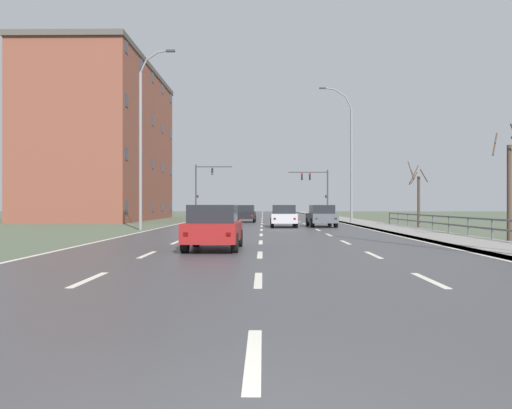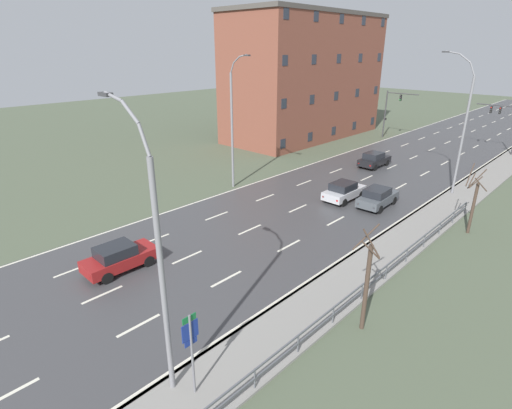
{
  "view_description": "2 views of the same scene",
  "coord_description": "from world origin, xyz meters",
  "px_view_note": "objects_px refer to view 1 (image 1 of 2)",
  "views": [
    {
      "loc": [
        0.1,
        -3.26,
        1.56
      ],
      "look_at": [
        -0.75,
        59.4,
        1.64
      ],
      "focal_mm": 36.42,
      "sensor_mm": 36.0,
      "label": 1
    },
    {
      "loc": [
        17.55,
        5.8,
        11.8
      ],
      "look_at": [
        0.0,
        24.21,
        1.72
      ],
      "focal_mm": 27.84,
      "sensor_mm": 36.0,
      "label": 2
    }
  ],
  "objects_px": {
    "street_lamp_left_bank": "(142,141)",
    "car_near_left": "(246,213)",
    "traffic_signal_right": "(318,185)",
    "traffic_signal_left": "(202,184)",
    "brick_building": "(105,143)",
    "car_near_right": "(321,216)",
    "car_mid_centre": "(214,227)",
    "car_distant": "(284,216)",
    "street_lamp_midground": "(349,157)"
  },
  "relations": [
    {
      "from": "street_lamp_left_bank",
      "to": "car_near_right",
      "type": "distance_m",
      "value": 13.45
    },
    {
      "from": "street_lamp_midground",
      "to": "car_near_left",
      "type": "xyz_separation_m",
      "value": [
        -8.91,
        3.13,
        -4.84
      ]
    },
    {
      "from": "traffic_signal_right",
      "to": "traffic_signal_left",
      "type": "distance_m",
      "value": 13.91
    },
    {
      "from": "traffic_signal_right",
      "to": "brick_building",
      "type": "bearing_deg",
      "value": -161.24
    },
    {
      "from": "street_lamp_midground",
      "to": "car_mid_centre",
      "type": "distance_m",
      "value": 28.0
    },
    {
      "from": "car_near_right",
      "to": "car_distant",
      "type": "height_order",
      "value": "same"
    },
    {
      "from": "car_mid_centre",
      "to": "brick_building",
      "type": "xyz_separation_m",
      "value": [
        -15.02,
        36.77,
        7.3
      ]
    },
    {
      "from": "car_near_left",
      "to": "car_mid_centre",
      "type": "xyz_separation_m",
      "value": [
        -0.12,
        -29.18,
        0.0
      ]
    },
    {
      "from": "car_mid_centre",
      "to": "car_distant",
      "type": "relative_size",
      "value": 1.0
    },
    {
      "from": "street_lamp_midground",
      "to": "traffic_signal_right",
      "type": "height_order",
      "value": "street_lamp_midground"
    },
    {
      "from": "street_lamp_midground",
      "to": "car_mid_centre",
      "type": "xyz_separation_m",
      "value": [
        -9.03,
        -26.06,
        -4.84
      ]
    },
    {
      "from": "street_lamp_left_bank",
      "to": "traffic_signal_left",
      "type": "relative_size",
      "value": 1.78
    },
    {
      "from": "traffic_signal_left",
      "to": "brick_building",
      "type": "distance_m",
      "value": 12.37
    },
    {
      "from": "traffic_signal_right",
      "to": "car_distant",
      "type": "height_order",
      "value": "traffic_signal_right"
    },
    {
      "from": "street_lamp_left_bank",
      "to": "car_near_right",
      "type": "height_order",
      "value": "street_lamp_left_bank"
    },
    {
      "from": "street_lamp_midground",
      "to": "car_near_right",
      "type": "bearing_deg",
      "value": -114.04
    },
    {
      "from": "traffic_signal_left",
      "to": "car_near_right",
      "type": "bearing_deg",
      "value": -65.17
    },
    {
      "from": "car_near_left",
      "to": "street_lamp_left_bank",
      "type": "bearing_deg",
      "value": -111.25
    },
    {
      "from": "traffic_signal_left",
      "to": "car_near_left",
      "type": "bearing_deg",
      "value": -68.58
    },
    {
      "from": "street_lamp_midground",
      "to": "brick_building",
      "type": "height_order",
      "value": "brick_building"
    },
    {
      "from": "car_near_right",
      "to": "car_distant",
      "type": "distance_m",
      "value": 2.78
    },
    {
      "from": "car_near_right",
      "to": "car_near_left",
      "type": "distance_m",
      "value": 11.71
    },
    {
      "from": "traffic_signal_right",
      "to": "car_mid_centre",
      "type": "bearing_deg",
      "value": -100.54
    },
    {
      "from": "car_distant",
      "to": "brick_building",
      "type": "relative_size",
      "value": 0.17
    },
    {
      "from": "traffic_signal_left",
      "to": "car_distant",
      "type": "relative_size",
      "value": 1.55
    },
    {
      "from": "car_mid_centre",
      "to": "car_distant",
      "type": "height_order",
      "value": "same"
    },
    {
      "from": "car_near_left",
      "to": "brick_building",
      "type": "height_order",
      "value": "brick_building"
    },
    {
      "from": "street_lamp_midground",
      "to": "brick_building",
      "type": "distance_m",
      "value": 26.44
    },
    {
      "from": "car_near_right",
      "to": "car_near_left",
      "type": "xyz_separation_m",
      "value": [
        -5.75,
        10.21,
        0.0
      ]
    },
    {
      "from": "street_lamp_midground",
      "to": "street_lamp_left_bank",
      "type": "xyz_separation_m",
      "value": [
        -14.9,
        -11.6,
        -0.06
      ]
    },
    {
      "from": "street_lamp_midground",
      "to": "car_near_left",
      "type": "relative_size",
      "value": 2.81
    },
    {
      "from": "car_near_right",
      "to": "car_mid_centre",
      "type": "distance_m",
      "value": 19.86
    },
    {
      "from": "traffic_signal_right",
      "to": "traffic_signal_left",
      "type": "bearing_deg",
      "value": -175.81
    },
    {
      "from": "car_mid_centre",
      "to": "traffic_signal_left",
      "type": "bearing_deg",
      "value": 98.01
    },
    {
      "from": "street_lamp_midground",
      "to": "car_distant",
      "type": "height_order",
      "value": "street_lamp_midground"
    },
    {
      "from": "street_lamp_midground",
      "to": "car_mid_centre",
      "type": "relative_size",
      "value": 2.81
    },
    {
      "from": "car_distant",
      "to": "car_near_right",
      "type": "bearing_deg",
      "value": 12.79
    },
    {
      "from": "street_lamp_left_bank",
      "to": "car_near_left",
      "type": "relative_size",
      "value": 2.75
    },
    {
      "from": "traffic_signal_left",
      "to": "brick_building",
      "type": "height_order",
      "value": "brick_building"
    },
    {
      "from": "car_distant",
      "to": "brick_building",
      "type": "bearing_deg",
      "value": 135.08
    },
    {
      "from": "traffic_signal_left",
      "to": "brick_building",
      "type": "xyz_separation_m",
      "value": [
        -9.46,
        -6.91,
        3.98
      ]
    },
    {
      "from": "car_distant",
      "to": "brick_building",
      "type": "height_order",
      "value": "brick_building"
    },
    {
      "from": "car_near_left",
      "to": "car_mid_centre",
      "type": "height_order",
      "value": "same"
    },
    {
      "from": "car_distant",
      "to": "brick_building",
      "type": "distance_m",
      "value": 26.86
    },
    {
      "from": "traffic_signal_right",
      "to": "car_mid_centre",
      "type": "relative_size",
      "value": 1.41
    },
    {
      "from": "street_lamp_midground",
      "to": "car_mid_centre",
      "type": "height_order",
      "value": "street_lamp_midground"
    },
    {
      "from": "car_near_right",
      "to": "car_near_left",
      "type": "bearing_deg",
      "value": 117.25
    },
    {
      "from": "car_mid_centre",
      "to": "car_near_right",
      "type": "bearing_deg",
      "value": 73.56
    },
    {
      "from": "street_lamp_left_bank",
      "to": "car_distant",
      "type": "xyz_separation_m",
      "value": [
        9.02,
        3.92,
        -4.78
      ]
    },
    {
      "from": "street_lamp_left_bank",
      "to": "car_near_left",
      "type": "bearing_deg",
      "value": 67.87
    }
  ]
}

